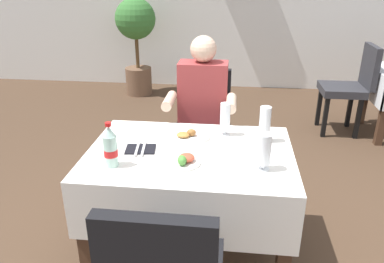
{
  "coord_description": "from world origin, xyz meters",
  "views": [
    {
      "loc": [
        0.14,
        -1.83,
        1.69
      ],
      "look_at": [
        -0.09,
        0.2,
        0.81
      ],
      "focal_mm": 35.27,
      "sensor_mm": 36.0,
      "label": 1
    }
  ],
  "objects_px": {
    "main_dining_table": "(190,176)",
    "beer_glass_middle": "(225,118)",
    "chair_far_diner_seat": "(202,125)",
    "plate_near_camera": "(182,160)",
    "cola_bottle_primary": "(110,147)",
    "seated_diner_far": "(202,111)",
    "plate_far_diner": "(189,136)",
    "beer_glass_right": "(264,150)",
    "napkin_cutlery_set": "(141,149)",
    "potted_plant_corner": "(136,34)",
    "beer_glass_left": "(265,123)",
    "background_chair_left": "(351,84)"
  },
  "relations": [
    {
      "from": "main_dining_table",
      "to": "beer_glass_middle",
      "type": "relative_size",
      "value": 5.63
    },
    {
      "from": "chair_far_diner_seat",
      "to": "plate_near_camera",
      "type": "relative_size",
      "value": 4.32
    },
    {
      "from": "cola_bottle_primary",
      "to": "chair_far_diner_seat",
      "type": "bearing_deg",
      "value": 69.24
    },
    {
      "from": "seated_diner_far",
      "to": "plate_far_diner",
      "type": "xyz_separation_m",
      "value": [
        -0.03,
        -0.51,
        0.03
      ]
    },
    {
      "from": "beer_glass_right",
      "to": "napkin_cutlery_set",
      "type": "height_order",
      "value": "beer_glass_right"
    },
    {
      "from": "plate_far_diner",
      "to": "cola_bottle_primary",
      "type": "height_order",
      "value": "cola_bottle_primary"
    },
    {
      "from": "plate_far_diner",
      "to": "napkin_cutlery_set",
      "type": "height_order",
      "value": "plate_far_diner"
    },
    {
      "from": "beer_glass_middle",
      "to": "napkin_cutlery_set",
      "type": "bearing_deg",
      "value": -150.34
    },
    {
      "from": "seated_diner_far",
      "to": "beer_glass_right",
      "type": "xyz_separation_m",
      "value": [
        0.4,
        -0.87,
        0.13
      ]
    },
    {
      "from": "main_dining_table",
      "to": "plate_near_camera",
      "type": "xyz_separation_m",
      "value": [
        -0.02,
        -0.15,
        0.19
      ]
    },
    {
      "from": "beer_glass_middle",
      "to": "beer_glass_right",
      "type": "xyz_separation_m",
      "value": [
        0.21,
        -0.43,
        -0.0
      ]
    },
    {
      "from": "potted_plant_corner",
      "to": "beer_glass_right",
      "type": "bearing_deg",
      "value": -65.8
    },
    {
      "from": "cola_bottle_primary",
      "to": "napkin_cutlery_set",
      "type": "distance_m",
      "value": 0.25
    },
    {
      "from": "beer_glass_right",
      "to": "beer_glass_left",
      "type": "bearing_deg",
      "value": 85.98
    },
    {
      "from": "beer_glass_right",
      "to": "background_chair_left",
      "type": "distance_m",
      "value": 2.58
    },
    {
      "from": "beer_glass_middle",
      "to": "potted_plant_corner",
      "type": "relative_size",
      "value": 0.16
    },
    {
      "from": "background_chair_left",
      "to": "potted_plant_corner",
      "type": "height_order",
      "value": "potted_plant_corner"
    },
    {
      "from": "main_dining_table",
      "to": "seated_diner_far",
      "type": "xyz_separation_m",
      "value": [
        0.01,
        0.7,
        0.15
      ]
    },
    {
      "from": "napkin_cutlery_set",
      "to": "background_chair_left",
      "type": "height_order",
      "value": "background_chair_left"
    },
    {
      "from": "beer_glass_middle",
      "to": "background_chair_left",
      "type": "distance_m",
      "value": 2.32
    },
    {
      "from": "cola_bottle_primary",
      "to": "beer_glass_middle",
      "type": "bearing_deg",
      "value": 39.4
    },
    {
      "from": "beer_glass_left",
      "to": "beer_glass_middle",
      "type": "bearing_deg",
      "value": 163.69
    },
    {
      "from": "background_chair_left",
      "to": "seated_diner_far",
      "type": "bearing_deg",
      "value": -135.54
    },
    {
      "from": "chair_far_diner_seat",
      "to": "beer_glass_left",
      "type": "height_order",
      "value": "chair_far_diner_seat"
    },
    {
      "from": "chair_far_diner_seat",
      "to": "plate_near_camera",
      "type": "bearing_deg",
      "value": -91.41
    },
    {
      "from": "beer_glass_left",
      "to": "beer_glass_middle",
      "type": "xyz_separation_m",
      "value": [
        -0.24,
        0.07,
        -0.0
      ]
    },
    {
      "from": "plate_near_camera",
      "to": "beer_glass_left",
      "type": "xyz_separation_m",
      "value": [
        0.45,
        0.34,
        0.1
      ]
    },
    {
      "from": "chair_far_diner_seat",
      "to": "potted_plant_corner",
      "type": "height_order",
      "value": "potted_plant_corner"
    },
    {
      "from": "background_chair_left",
      "to": "plate_near_camera",
      "type": "bearing_deg",
      "value": -123.18
    },
    {
      "from": "seated_diner_far",
      "to": "potted_plant_corner",
      "type": "distance_m",
      "value": 2.83
    },
    {
      "from": "plate_far_diner",
      "to": "potted_plant_corner",
      "type": "height_order",
      "value": "potted_plant_corner"
    },
    {
      "from": "seated_diner_far",
      "to": "beer_glass_middle",
      "type": "height_order",
      "value": "seated_diner_far"
    },
    {
      "from": "beer_glass_left",
      "to": "background_chair_left",
      "type": "xyz_separation_m",
      "value": [
        1.06,
        1.97,
        -0.29
      ]
    },
    {
      "from": "cola_bottle_primary",
      "to": "potted_plant_corner",
      "type": "height_order",
      "value": "potted_plant_corner"
    },
    {
      "from": "plate_far_diner",
      "to": "beer_glass_right",
      "type": "relative_size",
      "value": 1.23
    },
    {
      "from": "seated_diner_far",
      "to": "potted_plant_corner",
      "type": "xyz_separation_m",
      "value": [
        -1.15,
        2.58,
        0.14
      ]
    },
    {
      "from": "plate_far_diner",
      "to": "beer_glass_middle",
      "type": "relative_size",
      "value": 1.18
    },
    {
      "from": "main_dining_table",
      "to": "beer_glass_middle",
      "type": "xyz_separation_m",
      "value": [
        0.19,
        0.26,
        0.28
      ]
    },
    {
      "from": "beer_glass_right",
      "to": "potted_plant_corner",
      "type": "relative_size",
      "value": 0.15
    },
    {
      "from": "main_dining_table",
      "to": "plate_near_camera",
      "type": "bearing_deg",
      "value": -98.85
    },
    {
      "from": "cola_bottle_primary",
      "to": "seated_diner_far",
      "type": "bearing_deg",
      "value": 66.73
    },
    {
      "from": "main_dining_table",
      "to": "potted_plant_corner",
      "type": "xyz_separation_m",
      "value": [
        -1.15,
        3.28,
        0.3
      ]
    },
    {
      "from": "seated_diner_far",
      "to": "beer_glass_right",
      "type": "distance_m",
      "value": 0.97
    },
    {
      "from": "beer_glass_middle",
      "to": "potted_plant_corner",
      "type": "xyz_separation_m",
      "value": [
        -1.34,
        3.03,
        0.02
      ]
    },
    {
      "from": "seated_diner_far",
      "to": "potted_plant_corner",
      "type": "height_order",
      "value": "potted_plant_corner"
    },
    {
      "from": "main_dining_table",
      "to": "plate_near_camera",
      "type": "relative_size",
      "value": 5.24
    },
    {
      "from": "seated_diner_far",
      "to": "beer_glass_middle",
      "type": "xyz_separation_m",
      "value": [
        0.18,
        -0.45,
        0.13
      ]
    },
    {
      "from": "main_dining_table",
      "to": "potted_plant_corner",
      "type": "distance_m",
      "value": 3.49
    },
    {
      "from": "plate_near_camera",
      "to": "cola_bottle_primary",
      "type": "distance_m",
      "value": 0.38
    },
    {
      "from": "chair_far_diner_seat",
      "to": "beer_glass_middle",
      "type": "xyz_separation_m",
      "value": [
        0.19,
        -0.56,
        0.28
      ]
    }
  ]
}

